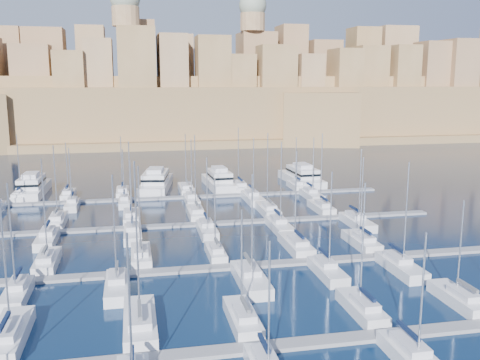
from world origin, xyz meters
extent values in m
plane|color=black|center=(0.00, 0.00, 0.00)|extent=(600.00, 600.00, 0.00)
cube|color=slate|center=(0.00, -34.00, 0.20)|extent=(84.00, 2.00, 0.40)
cube|color=slate|center=(0.00, -12.00, 0.20)|extent=(84.00, 2.00, 0.40)
cube|color=slate|center=(0.00, 10.00, 0.20)|extent=(84.00, 2.00, 0.40)
cube|color=slate|center=(0.00, 32.00, 0.20)|extent=(84.00, 2.00, 0.40)
cube|color=silver|center=(-23.39, -27.85, 0.56)|extent=(3.09, 10.30, 1.71)
cube|color=silver|center=(-23.39, -28.88, 1.76)|extent=(2.16, 4.63, 0.70)
cylinder|color=#9EA0A8|center=(-23.39, -27.34, 7.61)|extent=(0.18, 0.18, 12.40)
cube|color=#0C1936|center=(-23.39, -29.40, 2.81)|extent=(0.35, 4.12, 0.35)
cube|color=silver|center=(-11.12, -27.66, 0.57)|extent=(3.20, 10.68, 1.73)
cube|color=silver|center=(-11.12, -28.73, 1.78)|extent=(2.24, 4.81, 0.70)
cylinder|color=#9EA0A8|center=(-11.12, -27.13, 9.25)|extent=(0.18, 0.18, 15.63)
cube|color=#595B60|center=(-11.12, -29.26, 2.83)|extent=(0.35, 4.27, 0.35)
cube|color=silver|center=(-0.80, -28.58, 0.52)|extent=(2.65, 8.84, 1.64)
cube|color=silver|center=(-0.80, -29.46, 1.69)|extent=(1.86, 3.98, 0.70)
cylinder|color=#9EA0A8|center=(-0.80, -28.14, 6.69)|extent=(0.18, 0.18, 10.69)
cube|color=#595B60|center=(-0.80, -29.91, 2.74)|extent=(0.35, 3.54, 0.35)
cube|color=silver|center=(12.21, -28.66, 0.52)|extent=(2.61, 8.69, 1.63)
cube|color=silver|center=(12.21, -29.53, 1.68)|extent=(1.82, 3.91, 0.70)
cylinder|color=#9EA0A8|center=(12.21, -28.22, 7.79)|extent=(0.18, 0.18, 12.91)
cube|color=#0C1936|center=(12.21, -29.96, 2.73)|extent=(0.35, 3.47, 0.35)
cube|color=silver|center=(23.86, -28.53, 0.52)|extent=(2.68, 8.93, 1.65)
cube|color=silver|center=(23.86, -29.43, 1.70)|extent=(1.88, 4.02, 0.70)
cylinder|color=#9EA0A8|center=(23.86, -28.09, 6.58)|extent=(0.18, 0.18, 10.48)
cube|color=#595B60|center=(23.86, -29.87, 2.75)|extent=(0.35, 3.57, 0.35)
cylinder|color=#9EA0A8|center=(-11.85, -39.92, 7.50)|extent=(0.18, 0.18, 12.31)
cube|color=#0C1936|center=(-11.85, -38.13, 2.75)|extent=(0.35, 3.58, 0.35)
cube|color=silver|center=(-0.86, -38.26, 1.66)|extent=(1.71, 3.67, 0.70)
cylinder|color=#9EA0A8|center=(-0.86, -39.48, 6.76)|extent=(0.18, 0.18, 10.90)
cube|color=#0C1936|center=(-0.86, -37.85, 2.71)|extent=(0.35, 3.26, 0.35)
cube|color=silver|center=(12.25, -38.76, 1.72)|extent=(1.97, 4.23, 0.70)
cylinder|color=#9EA0A8|center=(12.25, -40.17, 6.86)|extent=(0.18, 0.18, 10.98)
cube|color=#0C1936|center=(12.25, -38.29, 2.77)|extent=(0.35, 3.76, 0.35)
cube|color=silver|center=(-23.02, -6.41, 0.53)|extent=(2.75, 9.18, 1.66)
cube|color=silver|center=(-23.02, -7.33, 1.71)|extent=(1.93, 4.13, 0.70)
cylinder|color=#9EA0A8|center=(-23.02, -5.95, 7.14)|extent=(0.18, 0.18, 11.57)
cube|color=#595B60|center=(-23.02, -7.79, 2.76)|extent=(0.35, 3.67, 0.35)
cube|color=silver|center=(-10.61, -6.48, 0.53)|extent=(2.71, 9.05, 1.65)
cube|color=silver|center=(-10.61, -7.38, 1.70)|extent=(1.90, 4.07, 0.70)
cylinder|color=#9EA0A8|center=(-10.61, -6.02, 7.28)|extent=(0.18, 0.18, 11.86)
cube|color=#595B60|center=(-10.61, -7.83, 2.75)|extent=(0.35, 3.62, 0.35)
cube|color=silver|center=(-0.25, -7.25, 0.49)|extent=(2.25, 7.50, 1.57)
cube|color=silver|center=(-0.25, -8.00, 1.62)|extent=(1.57, 3.37, 0.70)
cylinder|color=#9EA0A8|center=(-0.25, -6.88, 6.25)|extent=(0.18, 0.18, 9.95)
cube|color=#595B60|center=(-0.25, -8.38, 2.67)|extent=(0.35, 3.00, 0.35)
cube|color=silver|center=(11.91, -6.08, 0.55)|extent=(2.95, 9.84, 1.69)
cube|color=silver|center=(11.91, -7.06, 1.74)|extent=(2.07, 4.43, 0.70)
cylinder|color=#9EA0A8|center=(11.91, -5.59, 7.98)|extent=(0.18, 0.18, 13.17)
cube|color=#0C1936|center=(11.91, -7.56, 2.79)|extent=(0.35, 3.94, 0.35)
cube|color=silver|center=(22.12, -6.36, 0.53)|extent=(2.79, 9.29, 1.66)
cube|color=silver|center=(22.12, -7.28, 1.71)|extent=(1.95, 4.18, 0.70)
cylinder|color=#9EA0A8|center=(22.12, -5.89, 7.43)|extent=(0.18, 0.18, 12.14)
cube|color=#0C1936|center=(22.12, -7.75, 2.76)|extent=(0.35, 3.72, 0.35)
cube|color=silver|center=(-24.77, -17.30, 0.51)|extent=(2.58, 8.59, 1.63)
cube|color=silver|center=(-24.77, -16.44, 1.68)|extent=(1.80, 3.87, 0.70)
cylinder|color=#9EA0A8|center=(-24.77, -17.73, 7.49)|extent=(0.18, 0.18, 12.32)
cube|color=#0C1936|center=(-24.77, -16.01, 2.73)|extent=(0.35, 3.44, 0.35)
cube|color=silver|center=(-13.60, -17.55, 0.53)|extent=(2.73, 9.10, 1.65)
cube|color=silver|center=(-13.60, -16.64, 1.70)|extent=(1.91, 4.09, 0.70)
cylinder|color=#9EA0A8|center=(-13.60, -18.00, 7.80)|extent=(0.18, 0.18, 12.88)
cube|color=#595B60|center=(-13.60, -16.18, 2.75)|extent=(0.35, 3.64, 0.35)
cube|color=silver|center=(2.38, -18.30, 0.56)|extent=(3.18, 10.60, 1.73)
cube|color=silver|center=(2.38, -17.24, 1.78)|extent=(2.23, 4.77, 0.70)
cylinder|color=#9EA0A8|center=(2.38, -18.83, 7.65)|extent=(0.18, 0.18, 12.43)
cube|color=#595B60|center=(2.38, -16.71, 2.83)|extent=(0.35, 4.24, 0.35)
cube|color=silver|center=(12.60, -17.40, 0.52)|extent=(2.64, 8.79, 1.64)
cube|color=silver|center=(12.60, -16.52, 1.69)|extent=(1.85, 3.96, 0.70)
cylinder|color=#9EA0A8|center=(12.60, -17.84, 7.50)|extent=(0.18, 0.18, 12.31)
cube|color=#0C1936|center=(12.60, -16.08, 2.74)|extent=(0.35, 3.52, 0.35)
cube|color=silver|center=(22.55, -17.83, 0.54)|extent=(2.90, 9.66, 1.68)
cube|color=silver|center=(22.55, -16.86, 1.73)|extent=(2.03, 4.35, 0.70)
cylinder|color=#9EA0A8|center=(22.55, -18.31, 7.99)|extent=(0.18, 0.18, 13.20)
cube|color=#0C1936|center=(22.55, -16.38, 2.78)|extent=(0.35, 3.86, 0.35)
cube|color=silver|center=(-24.47, 15.54, 0.53)|extent=(2.72, 9.08, 1.65)
cube|color=silver|center=(-24.47, 14.63, 1.70)|extent=(1.91, 4.08, 0.70)
cylinder|color=#9EA0A8|center=(-24.47, 15.99, 7.57)|extent=(0.18, 0.18, 12.43)
cube|color=#595B60|center=(-24.47, 14.18, 2.75)|extent=(0.35, 3.63, 0.35)
cube|color=silver|center=(-11.90, 15.55, 0.53)|extent=(2.73, 9.11, 1.66)
cube|color=silver|center=(-11.90, 14.64, 1.71)|extent=(1.91, 4.10, 0.70)
cylinder|color=#9EA0A8|center=(-11.90, 16.01, 7.74)|extent=(0.18, 0.18, 12.76)
cube|color=#0C1936|center=(-11.90, 14.19, 2.76)|extent=(0.35, 3.64, 0.35)
cube|color=silver|center=(-0.29, 15.78, 0.54)|extent=(2.87, 9.56, 1.68)
cube|color=silver|center=(-0.29, 14.82, 1.73)|extent=(2.01, 4.30, 0.70)
cylinder|color=#9EA0A8|center=(-0.29, 16.26, 8.17)|extent=(0.18, 0.18, 13.58)
cube|color=#595B60|center=(-0.29, 14.35, 2.78)|extent=(0.35, 3.82, 0.35)
cube|color=silver|center=(13.22, 15.78, 0.54)|extent=(2.87, 9.55, 1.68)
cube|color=silver|center=(13.22, 14.82, 1.73)|extent=(2.01, 4.30, 0.70)
cylinder|color=#9EA0A8|center=(13.22, 16.25, 8.25)|extent=(0.18, 0.18, 13.74)
cube|color=#595B60|center=(13.22, 14.34, 2.78)|extent=(0.35, 3.82, 0.35)
cube|color=silver|center=(23.69, 15.55, 0.53)|extent=(2.73, 9.11, 1.66)
cube|color=silver|center=(23.69, 14.64, 1.71)|extent=(1.91, 4.10, 0.70)
cylinder|color=#9EA0A8|center=(23.69, 16.01, 8.09)|extent=(0.18, 0.18, 13.46)
cube|color=#0C1936|center=(23.69, 14.19, 2.76)|extent=(0.35, 3.64, 0.35)
cube|color=silver|center=(-24.59, 4.37, 0.53)|extent=(2.78, 9.25, 1.66)
cube|color=silver|center=(-24.59, 5.30, 1.71)|extent=(1.94, 4.16, 0.70)
cylinder|color=#9EA0A8|center=(-24.59, 3.91, 7.27)|extent=(0.18, 0.18, 11.82)
cube|color=#0C1936|center=(-24.59, 5.76, 2.76)|extent=(0.35, 3.70, 0.35)
cube|color=silver|center=(-11.70, 4.44, 0.53)|extent=(2.74, 9.12, 1.66)
cube|color=silver|center=(-11.70, 5.35, 1.71)|extent=(1.91, 4.10, 0.70)
cylinder|color=#9EA0A8|center=(-11.70, 3.98, 6.97)|extent=(0.18, 0.18, 11.23)
cube|color=#0C1936|center=(-11.70, 5.81, 2.76)|extent=(0.35, 3.65, 0.35)
cube|color=silver|center=(0.17, 4.52, 0.52)|extent=(2.69, 8.96, 1.65)
cube|color=silver|center=(0.17, 5.41, 1.70)|extent=(1.88, 4.03, 0.70)
cylinder|color=#9EA0A8|center=(0.17, 4.07, 7.03)|extent=(0.18, 0.18, 11.37)
cube|color=#0C1936|center=(0.17, 5.86, 2.75)|extent=(0.35, 3.59, 0.35)
cube|color=silver|center=(12.33, 4.34, 0.53)|extent=(2.80, 9.32, 1.67)
cube|color=silver|center=(12.33, 5.27, 1.72)|extent=(1.96, 4.19, 0.70)
cylinder|color=#9EA0A8|center=(12.33, 3.87, 8.12)|extent=(0.18, 0.18, 13.51)
cube|color=#0C1936|center=(12.33, 5.74, 2.77)|extent=(0.35, 3.73, 0.35)
cube|color=silver|center=(26.06, 4.11, 0.54)|extent=(2.93, 9.78, 1.69)
cube|color=silver|center=(26.06, 5.09, 1.74)|extent=(2.05, 4.40, 0.70)
cylinder|color=#9EA0A8|center=(26.06, 3.62, 7.40)|extent=(0.18, 0.18, 12.01)
cube|color=#0C1936|center=(26.06, 5.58, 2.79)|extent=(0.35, 3.91, 0.35)
cube|color=silver|center=(-34.56, 37.35, 0.52)|extent=(2.61, 8.71, 1.64)
cube|color=silver|center=(-34.56, 36.48, 1.69)|extent=(1.83, 3.92, 0.70)
cylinder|color=#9EA0A8|center=(-34.56, 37.79, 7.49)|extent=(0.18, 0.18, 12.31)
cube|color=#0C1936|center=(-34.56, 36.05, 2.74)|extent=(0.35, 3.48, 0.35)
cube|color=silver|center=(-24.99, 37.17, 0.51)|extent=(2.50, 8.34, 1.62)
cube|color=silver|center=(-24.99, 36.34, 1.67)|extent=(1.75, 3.75, 0.70)
cylinder|color=#9EA0A8|center=(-24.99, 37.59, 6.56)|extent=(0.18, 0.18, 10.49)
cube|color=#0C1936|center=(-24.99, 35.92, 2.72)|extent=(0.35, 3.34, 0.35)
cube|color=silver|center=(-13.70, 37.37, 0.52)|extent=(2.62, 8.74, 1.64)
cube|color=silver|center=(-13.70, 36.50, 1.69)|extent=(1.84, 3.93, 0.70)
cylinder|color=#9EA0A8|center=(-13.70, 37.81, 7.06)|extent=(0.18, 0.18, 11.45)
cube|color=#0C1936|center=(-13.70, 36.06, 2.74)|extent=(0.35, 3.50, 0.35)
cube|color=silver|center=(0.19, 38.02, 0.55)|extent=(3.01, 10.05, 1.70)
cube|color=silver|center=(0.19, 37.02, 1.75)|extent=(2.11, 4.52, 0.70)
cylinder|color=#9EA0A8|center=(0.19, 38.53, 7.18)|extent=(0.18, 0.18, 11.56)
cube|color=#595B60|center=(0.19, 36.52, 2.80)|extent=(0.35, 4.02, 0.35)
cube|color=silver|center=(12.16, 38.27, 0.56)|extent=(3.16, 10.53, 1.73)
cube|color=silver|center=(12.16, 37.21, 1.78)|extent=(2.21, 4.74, 0.70)
cylinder|color=#9EA0A8|center=(12.16, 38.79, 7.80)|extent=(0.18, 0.18, 12.74)
cube|color=#0C1936|center=(12.16, 36.69, 2.83)|extent=(0.35, 4.21, 0.35)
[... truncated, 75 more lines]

